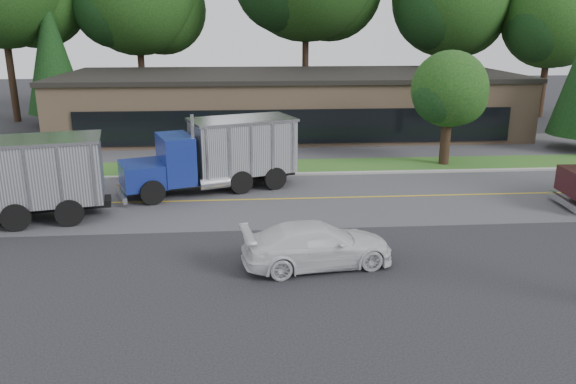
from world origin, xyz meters
name	(u,v)px	position (x,y,z in m)	size (l,w,h in m)	color
ground	(290,288)	(0.00, 0.00, 0.00)	(140.00, 140.00, 0.00)	#333338
road	(275,199)	(0.00, 9.00, 0.00)	(60.00, 8.00, 0.02)	slate
center_line	(275,199)	(0.00, 9.00, 0.00)	(60.00, 0.12, 0.01)	gold
curb	(270,176)	(0.00, 13.20, 0.00)	(60.00, 0.30, 0.12)	#9E9E99
grass_verge	(269,167)	(0.00, 15.00, 0.00)	(60.00, 3.40, 0.03)	#366522
far_parking	(266,148)	(0.00, 20.00, 0.00)	(60.00, 7.00, 0.02)	slate
strip_mall	(289,104)	(2.00, 26.00, 2.00)	(32.00, 12.00, 4.00)	#A07E62
tree_far_b	(139,0)	(-9.84, 34.13, 9.57)	(10.51, 9.89, 14.99)	#382619
tree_far_d	(450,5)	(16.15, 33.12, 9.24)	(10.15, 9.55, 14.47)	#382619
tree_far_e	(552,24)	(24.13, 31.10, 7.67)	(8.43, 7.93, 12.02)	#382619
evergreen_left	(52,54)	(-16.00, 30.00, 5.51)	(4.41, 4.41, 10.02)	#382619
tree_verge	(450,93)	(10.07, 15.05, 4.05)	(4.46, 4.20, 6.37)	#382619
dump_truck_blue	(220,153)	(-2.50, 10.89, 1.81)	(8.57, 5.08, 3.36)	black
rally_car	(318,245)	(1.04, 1.62, 0.73)	(2.04, 5.01, 1.45)	silver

